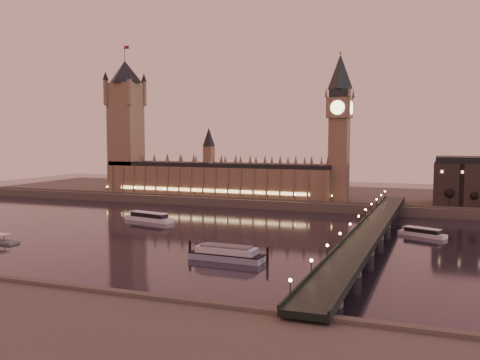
# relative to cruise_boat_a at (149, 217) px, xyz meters

# --- Properties ---
(ground) EXTENTS (700.00, 700.00, 0.00)m
(ground) POSITION_rel_cruise_boat_a_xyz_m (43.64, -26.59, -2.40)
(ground) COLOR black
(ground) RESTS_ON ground
(far_embankment) EXTENTS (560.00, 130.00, 6.00)m
(far_embankment) POSITION_rel_cruise_boat_a_xyz_m (73.64, 138.41, 0.60)
(far_embankment) COLOR #423D35
(far_embankment) RESTS_ON ground
(palace_of_westminster) EXTENTS (180.00, 26.62, 52.00)m
(palace_of_westminster) POSITION_rel_cruise_boat_a_xyz_m (3.52, 94.40, 19.31)
(palace_of_westminster) COLOR brown
(palace_of_westminster) RESTS_ON ground
(victoria_tower) EXTENTS (31.68, 31.68, 118.00)m
(victoria_tower) POSITION_rel_cruise_boat_a_xyz_m (-76.36, 94.41, 63.39)
(victoria_tower) COLOR brown
(victoria_tower) RESTS_ON ground
(big_ben) EXTENTS (17.68, 17.68, 104.00)m
(big_ben) POSITION_rel_cruise_boat_a_xyz_m (97.63, 94.40, 61.55)
(big_ben) COLOR brown
(big_ben) RESTS_ON ground
(westminster_bridge) EXTENTS (13.20, 260.00, 15.30)m
(westminster_bridge) POSITION_rel_cruise_boat_a_xyz_m (135.25, -26.59, 3.12)
(westminster_bridge) COLOR black
(westminster_bridge) RESTS_ON ground
(bare_tree_0) EXTENTS (5.92, 5.92, 12.03)m
(bare_tree_0) POSITION_rel_cruise_boat_a_xyz_m (169.11, 82.41, 12.57)
(bare_tree_0) COLOR black
(bare_tree_0) RESTS_ON ground
(bare_tree_1) EXTENTS (5.92, 5.92, 12.03)m
(bare_tree_1) POSITION_rel_cruise_boat_a_xyz_m (183.82, 82.41, 12.57)
(bare_tree_1) COLOR black
(bare_tree_1) RESTS_ON ground
(cruise_boat_a) EXTENTS (34.83, 14.92, 5.45)m
(cruise_boat_a) POSITION_rel_cruise_boat_a_xyz_m (0.00, 0.00, 0.00)
(cruise_boat_a) COLOR silver
(cruise_boat_a) RESTS_ON ground
(cruise_boat_b) EXTENTS (24.73, 15.12, 4.49)m
(cruise_boat_b) POSITION_rel_cruise_boat_a_xyz_m (157.29, 7.21, -0.42)
(cruise_boat_b) COLOR silver
(cruise_boat_b) RESTS_ON ground
(moored_barge) EXTENTS (36.73, 10.31, 6.74)m
(moored_barge) POSITION_rel_cruise_boat_a_xyz_m (83.16, -77.88, 0.44)
(moored_barge) COLOR #818FA5
(moored_barge) RESTS_ON ground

